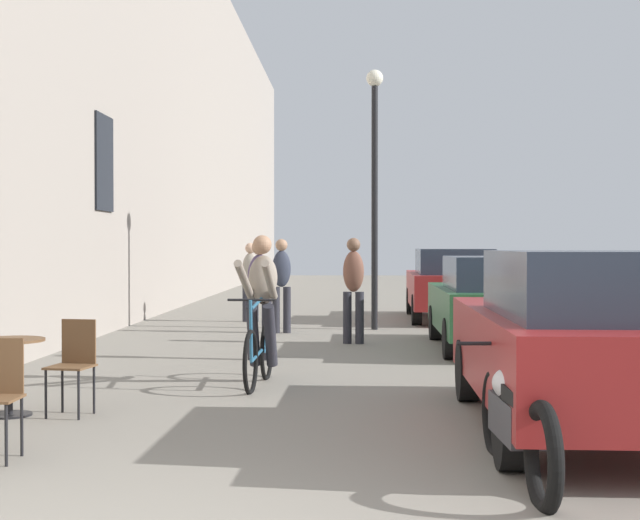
# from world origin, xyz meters

# --- Properties ---
(building_facade_left) EXTENTS (0.54, 68.00, 10.53)m
(building_facade_left) POSITION_xyz_m (-3.45, 14.00, 5.27)
(building_facade_left) COLOR gray
(building_facade_left) RESTS_ON ground_plane
(cafe_table_mid) EXTENTS (0.64, 0.64, 0.72)m
(cafe_table_mid) POSITION_xyz_m (-2.01, 4.07, 0.52)
(cafe_table_mid) COLOR black
(cafe_table_mid) RESTS_ON ground_plane
(cafe_chair_mid_toward_wall) EXTENTS (0.44, 0.44, 0.89)m
(cafe_chair_mid_toward_wall) POSITION_xyz_m (-1.43, 4.14, 0.52)
(cafe_chair_mid_toward_wall) COLOR black
(cafe_chair_mid_toward_wall) RESTS_ON ground_plane
(cyclist_on_bicycle) EXTENTS (0.52, 1.76, 1.74)m
(cyclist_on_bicycle) POSITION_xyz_m (0.14, 6.10, 0.81)
(cyclist_on_bicycle) COLOR black
(cyclist_on_bicycle) RESTS_ON ground_plane
(pedestrian_near) EXTENTS (0.36, 0.27, 1.68)m
(pedestrian_near) POSITION_xyz_m (-0.09, 8.28, 0.94)
(pedestrian_near) COLOR #26262D
(pedestrian_near) RESTS_ON ground_plane
(pedestrian_mid) EXTENTS (0.37, 0.28, 1.71)m
(pedestrian_mid) POSITION_xyz_m (1.22, 10.41, 0.97)
(pedestrian_mid) COLOR #26262D
(pedestrian_mid) RESTS_ON ground_plane
(pedestrian_far) EXTENTS (0.38, 0.30, 1.71)m
(pedestrian_far) POSITION_xyz_m (-0.08, 12.17, 0.96)
(pedestrian_far) COLOR #26262D
(pedestrian_far) RESTS_ON ground_plane
(pedestrian_furthest) EXTENTS (0.36, 0.27, 1.64)m
(pedestrian_furthest) POSITION_xyz_m (-0.91, 14.59, 0.92)
(pedestrian_furthest) COLOR #26262D
(pedestrian_furthest) RESTS_ON ground_plane
(street_lamp) EXTENTS (0.32, 0.32, 4.90)m
(street_lamp) POSITION_xyz_m (1.63, 12.90, 3.11)
(street_lamp) COLOR black
(street_lamp) RESTS_ON ground_plane
(parked_car_nearest) EXTENTS (1.92, 4.39, 1.55)m
(parked_car_nearest) POSITION_xyz_m (3.15, 3.44, 0.80)
(parked_car_nearest) COLOR maroon
(parked_car_nearest) RESTS_ON ground_plane
(parked_car_second) EXTENTS (1.75, 4.03, 1.43)m
(parked_car_second) POSITION_xyz_m (3.34, 9.62, 0.74)
(parked_car_second) COLOR #23512D
(parked_car_second) RESTS_ON ground_plane
(parked_car_third) EXTENTS (1.90, 4.31, 1.52)m
(parked_car_third) POSITION_xyz_m (3.33, 15.16, 0.79)
(parked_car_third) COLOR maroon
(parked_car_third) RESTS_ON ground_plane
(parked_motorcycle) EXTENTS (0.62, 2.15, 0.92)m
(parked_motorcycle) POSITION_xyz_m (2.31, 1.95, 0.40)
(parked_motorcycle) COLOR black
(parked_motorcycle) RESTS_ON ground_plane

